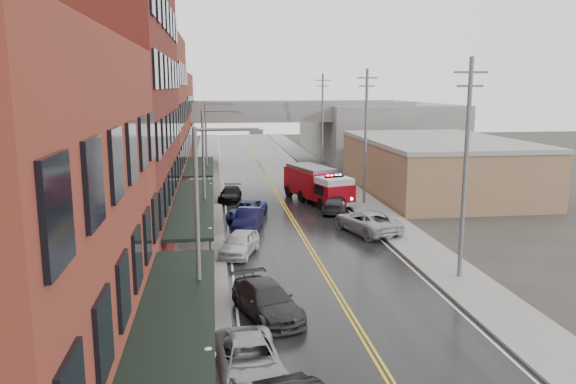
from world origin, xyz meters
TOP-DOWN VIEW (x-y plane):
  - road at (0.00, 30.00)m, footprint 11.00×160.00m
  - sidewalk_left at (-7.30, 30.00)m, footprint 3.00×160.00m
  - sidewalk_right at (7.30, 30.00)m, footprint 3.00×160.00m
  - curb_left at (-5.65, 30.00)m, footprint 0.30×160.00m
  - curb_right at (5.65, 30.00)m, footprint 0.30×160.00m
  - brick_building_b at (-13.30, 23.00)m, footprint 9.00×20.00m
  - brick_building_c at (-13.30, 40.50)m, footprint 9.00×15.00m
  - brick_building_far at (-13.30, 58.00)m, footprint 9.00×20.00m
  - tan_building at (16.00, 40.00)m, footprint 14.00×22.00m
  - right_far_block at (18.00, 70.00)m, footprint 18.00×30.00m
  - awning_0 at (-7.49, 4.00)m, footprint 2.60×16.00m
  - awning_1 at (-7.49, 23.00)m, footprint 2.60×18.00m
  - awning_2 at (-7.49, 40.50)m, footprint 2.60×13.00m
  - globe_lamp_0 at (-6.40, 2.00)m, footprint 0.44×0.44m
  - globe_lamp_1 at (-6.40, 16.00)m, footprint 0.44×0.44m
  - globe_lamp_2 at (-6.40, 30.00)m, footprint 0.44×0.44m
  - street_lamp_0 at (-6.55, 8.00)m, footprint 2.64×0.22m
  - street_lamp_1 at (-6.55, 24.00)m, footprint 2.64×0.22m
  - street_lamp_2 at (-6.55, 40.00)m, footprint 2.64×0.22m
  - utility_pole_0 at (7.20, 15.00)m, footprint 1.80×0.24m
  - utility_pole_1 at (7.20, 35.00)m, footprint 1.80×0.24m
  - utility_pole_2 at (7.20, 55.00)m, footprint 1.80×0.24m
  - overpass at (0.00, 62.00)m, footprint 40.00×10.00m
  - fire_truck at (3.23, 36.44)m, footprint 5.49×9.15m
  - parked_car_left_2 at (-5.00, 5.80)m, footprint 2.73×5.17m
  - parked_car_left_3 at (-3.84, 11.30)m, footprint 3.57×5.63m
  - parked_car_left_4 at (-4.64, 21.08)m, footprint 3.12×4.81m
  - parked_car_left_5 at (-3.69, 27.20)m, footprint 2.75×5.12m
  - parked_car_left_6 at (-3.60, 30.61)m, footprint 3.90×5.66m
  - parked_car_left_7 at (-4.70, 38.13)m, footprint 2.51×4.78m
  - parked_car_right_0 at (4.79, 25.35)m, footprint 4.39×6.57m
  - parked_car_right_1 at (4.00, 32.24)m, footprint 3.39×5.15m
  - parked_car_right_2 at (5.00, 42.18)m, footprint 2.05×4.43m
  - parked_car_right_3 at (5.00, 52.20)m, footprint 2.60×4.89m

SIDE VIEW (x-z plane):
  - road at x=0.00m, z-range 0.00..0.02m
  - sidewalk_left at x=-7.30m, z-range 0.00..0.15m
  - sidewalk_right at x=7.30m, z-range 0.00..0.15m
  - curb_left at x=-5.65m, z-range 0.00..0.15m
  - curb_right at x=5.65m, z-range 0.00..0.15m
  - parked_car_left_7 at x=-4.70m, z-range 0.00..1.32m
  - parked_car_left_2 at x=-5.00m, z-range 0.00..1.39m
  - parked_car_right_1 at x=4.00m, z-range 0.00..1.39m
  - parked_car_left_6 at x=-3.60m, z-range 0.00..1.44m
  - parked_car_right_2 at x=5.00m, z-range 0.00..1.47m
  - parked_car_left_3 at x=-3.84m, z-range 0.00..1.52m
  - parked_car_left_4 at x=-4.64m, z-range 0.00..1.52m
  - parked_car_right_3 at x=5.00m, z-range 0.00..1.53m
  - parked_car_left_5 at x=-3.69m, z-range 0.00..1.60m
  - parked_car_right_0 at x=4.79m, z-range 0.00..1.67m
  - fire_truck at x=3.23m, z-range 0.13..3.32m
  - globe_lamp_0 at x=-6.40m, z-range 0.75..3.87m
  - globe_lamp_1 at x=-6.40m, z-range 0.75..3.87m
  - globe_lamp_2 at x=-6.40m, z-range 0.75..3.87m
  - tan_building at x=16.00m, z-range 0.00..5.00m
  - awning_2 at x=-7.49m, z-range 1.44..4.53m
  - awning_0 at x=-7.49m, z-range 1.44..4.53m
  - awning_1 at x=-7.49m, z-range 1.44..4.53m
  - right_far_block at x=18.00m, z-range 0.00..8.00m
  - street_lamp_0 at x=-6.55m, z-range 0.69..9.69m
  - street_lamp_1 at x=-6.55m, z-range 0.69..9.69m
  - street_lamp_2 at x=-6.55m, z-range 0.69..9.69m
  - overpass at x=0.00m, z-range 2.24..9.74m
  - brick_building_far at x=-13.30m, z-range 0.00..12.00m
  - utility_pole_0 at x=7.20m, z-range 0.31..12.31m
  - utility_pole_1 at x=7.20m, z-range 0.31..12.31m
  - utility_pole_2 at x=7.20m, z-range 0.31..12.31m
  - brick_building_c at x=-13.30m, z-range 0.00..15.00m
  - brick_building_b at x=-13.30m, z-range 0.00..18.00m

